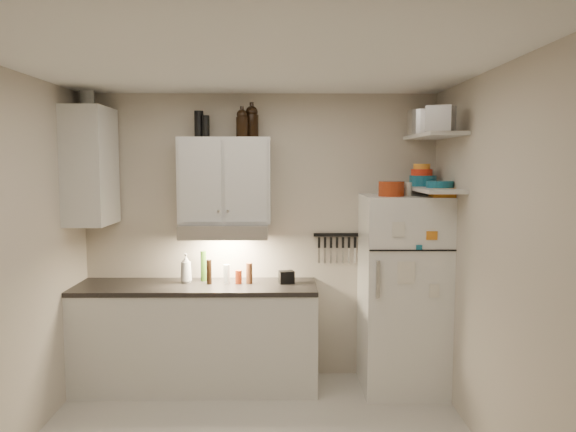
{
  "coord_description": "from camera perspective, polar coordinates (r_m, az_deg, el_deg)",
  "views": [
    {
      "loc": [
        0.21,
        -3.62,
        1.98
      ],
      "look_at": [
        0.25,
        0.9,
        1.55
      ],
      "focal_mm": 35.0,
      "sensor_mm": 36.0,
      "label": 1
    }
  ],
  "objects": [
    {
      "name": "caddy",
      "position": [
        4.97,
        -0.15,
        -6.23
      ],
      "size": [
        0.15,
        0.12,
        0.11
      ],
      "primitive_type": "cube",
      "rotation": [
        0.0,
        0.0,
        0.22
      ],
      "color": "black",
      "rests_on": "countertop"
    },
    {
      "name": "bowl_orange",
      "position": [
        5.06,
        13.43,
        4.34
      ],
      "size": [
        0.19,
        0.19,
        0.06
      ],
      "primitive_type": "cylinder",
      "color": "red",
      "rests_on": "bowl_teal"
    },
    {
      "name": "back_wall",
      "position": [
        5.18,
        -2.83,
        -2.11
      ],
      "size": [
        3.2,
        0.02,
        2.6
      ],
      "primitive_type": "cube",
      "color": "#BCB1A0",
      "rests_on": "ground"
    },
    {
      "name": "right_wall",
      "position": [
        3.94,
        20.4,
        -4.86
      ],
      "size": [
        0.02,
        3.0,
        2.6
      ],
      "primitive_type": "cube",
      "color": "#BCB1A0",
      "rests_on": "ground"
    },
    {
      "name": "oil_bottle",
      "position": [
        5.11,
        -8.58,
        -5.05
      ],
      "size": [
        0.07,
        0.07,
        0.27
      ],
      "primitive_type": "cylinder",
      "rotation": [
        0.0,
        0.0,
        0.34
      ],
      "color": "#305816",
      "rests_on": "countertop"
    },
    {
      "name": "thermos_b",
      "position": [
        5.08,
        -9.03,
        9.18
      ],
      "size": [
        0.09,
        0.09,
        0.23
      ],
      "primitive_type": "cylinder",
      "rotation": [
        0.0,
        0.0,
        0.15
      ],
      "color": "black",
      "rests_on": "upper_cabinet"
    },
    {
      "name": "range_hood",
      "position": [
        4.95,
        -6.42,
        -1.44
      ],
      "size": [
        0.76,
        0.46,
        0.12
      ],
      "primitive_type": "cube",
      "color": "silver",
      "rests_on": "back_wall"
    },
    {
      "name": "bowl_yellow",
      "position": [
        5.06,
        13.44,
        4.92
      ],
      "size": [
        0.15,
        0.15,
        0.05
      ],
      "primitive_type": "cylinder",
      "color": "orange",
      "rests_on": "bowl_orange"
    },
    {
      "name": "countertop",
      "position": [
        5.0,
        -9.32,
        -7.12
      ],
      "size": [
        2.1,
        0.62,
        0.04
      ],
      "primitive_type": "cube",
      "color": "black",
      "rests_on": "base_cabinet"
    },
    {
      "name": "clear_bottle",
      "position": [
        4.99,
        -6.26,
        -5.87
      ],
      "size": [
        0.06,
        0.06,
        0.17
      ],
      "primitive_type": "cylinder",
      "rotation": [
        0.0,
        0.0,
        -0.13
      ],
      "color": "silver",
      "rests_on": "countertop"
    },
    {
      "name": "upper_cabinet",
      "position": [
        4.98,
        -6.39,
        3.62
      ],
      "size": [
        0.8,
        0.33,
        0.75
      ],
      "primitive_type": "cube",
      "color": "silver",
      "rests_on": "back_wall"
    },
    {
      "name": "book_stack",
      "position": [
        4.77,
        15.39,
        2.33
      ],
      "size": [
        0.2,
        0.24,
        0.08
      ],
      "primitive_type": "cube",
      "rotation": [
        0.0,
        0.0,
        -0.08
      ],
      "color": "orange",
      "rests_on": "fridge"
    },
    {
      "name": "spice_jar",
      "position": [
        4.85,
        12.06,
        2.68
      ],
      "size": [
        0.07,
        0.07,
        0.11
      ],
      "primitive_type": "cylinder",
      "rotation": [
        0.0,
        0.0,
        -0.07
      ],
      "color": "silver",
      "rests_on": "fridge"
    },
    {
      "name": "shelf_lo",
      "position": [
        4.81,
        14.45,
        2.64
      ],
      "size": [
        0.3,
        0.95,
        0.03
      ],
      "primitive_type": "cube",
      "color": "silver",
      "rests_on": "right_wall"
    },
    {
      "name": "pepper_mill",
      "position": [
        4.97,
        -3.96,
        -5.83
      ],
      "size": [
        0.06,
        0.06,
        0.18
      ],
      "primitive_type": "cylinder",
      "rotation": [
        0.0,
        0.0,
        0.14
      ],
      "color": "brown",
      "rests_on": "countertop"
    },
    {
      "name": "shelf_hi",
      "position": [
        4.81,
        14.57,
        7.89
      ],
      "size": [
        0.3,
        0.95,
        0.03
      ],
      "primitive_type": "cube",
      "color": "silver",
      "rests_on": "right_wall"
    },
    {
      "name": "side_jar",
      "position": [
        5.25,
        -19.74,
        11.16
      ],
      "size": [
        0.16,
        0.16,
        0.16
      ],
      "primitive_type": "cylinder",
      "rotation": [
        0.0,
        0.0,
        0.35
      ],
      "color": "silver",
      "rests_on": "side_cabinet"
    },
    {
      "name": "side_cabinet",
      "position": [
        5.09,
        -19.43,
        4.79
      ],
      "size": [
        0.33,
        0.55,
        1.0
      ],
      "primitive_type": "cube",
      "color": "silver",
      "rests_on": "left_wall"
    },
    {
      "name": "tin_a",
      "position": [
        4.82,
        15.53,
        9.34
      ],
      "size": [
        0.23,
        0.21,
        0.22
      ],
      "primitive_type": "cube",
      "rotation": [
        0.0,
        0.0,
        0.06
      ],
      "color": "#AAAAAD",
      "rests_on": "shelf_hi"
    },
    {
      "name": "vinegar_bottle",
      "position": [
        4.97,
        -8.02,
        -5.65
      ],
      "size": [
        0.06,
        0.06,
        0.22
      ],
      "primitive_type": "cylinder",
      "rotation": [
        0.0,
        0.0,
        -0.43
      ],
      "color": "black",
      "rests_on": "countertop"
    },
    {
      "name": "bowl_teal",
      "position": [
        5.07,
        13.54,
        3.5
      ],
      "size": [
        0.23,
        0.23,
        0.09
      ],
      "primitive_type": "cylinder",
      "color": "#16617C",
      "rests_on": "shelf_lo"
    },
    {
      "name": "base_cabinet",
      "position": [
        5.12,
        -9.23,
        -12.15
      ],
      "size": [
        2.1,
        0.6,
        0.88
      ],
      "primitive_type": "cube",
      "color": "silver",
      "rests_on": "floor"
    },
    {
      "name": "tin_b",
      "position": [
        4.43,
        15.21,
        9.51
      ],
      "size": [
        0.25,
        0.25,
        0.19
      ],
      "primitive_type": "cube",
      "rotation": [
        0.0,
        0.0,
        -0.43
      ],
      "color": "#AAAAAD",
      "rests_on": "shelf_hi"
    },
    {
      "name": "red_jar",
      "position": [
        4.97,
        -5.05,
        -6.19
      ],
      "size": [
        0.07,
        0.07,
        0.12
      ],
      "primitive_type": "cylinder",
      "rotation": [
        0.0,
        0.0,
        -0.19
      ],
      "color": "maroon",
      "rests_on": "countertop"
    },
    {
      "name": "ceiling",
      "position": [
        3.68,
        -3.91,
        15.28
      ],
      "size": [
        3.2,
        3.0,
        0.02
      ],
      "primitive_type": "cube",
      "color": "white",
      "rests_on": "ground"
    },
    {
      "name": "thermos_a",
      "position": [
        5.03,
        -8.36,
        8.98
      ],
      "size": [
        0.09,
        0.09,
        0.19
      ],
      "primitive_type": "cylinder",
      "rotation": [
        0.0,
        0.0,
        -0.38
      ],
      "color": "black",
      "rests_on": "upper_cabinet"
    },
    {
      "name": "fridge",
      "position": [
        5.02,
        11.57,
        -7.69
      ],
      "size": [
        0.7,
        0.68,
        1.7
      ],
      "primitive_type": "cube",
      "color": "white",
      "rests_on": "floor"
    },
    {
      "name": "stock_pot",
      "position": [
        5.08,
        13.74,
        9.17
      ],
      "size": [
        0.38,
        0.38,
        0.22
      ],
      "primitive_type": "cylinder",
      "rotation": [
        0.0,
        0.0,
        0.3
      ],
      "color": "silver",
      "rests_on": "shelf_hi"
    },
    {
      "name": "plates",
      "position": [
        4.77,
        15.17,
        3.12
      ],
      "size": [
        0.26,
        0.26,
        0.06
      ],
      "primitive_type": "cylinder",
      "rotation": [
        0.0,
        0.0,
        0.22
      ],
      "color": "#16617C",
      "rests_on": "shelf_lo"
    },
    {
      "name": "growler_b",
      "position": [
        5.02,
        -3.71,
        9.57
      ],
      "size": [
        0.12,
        0.12,
        0.29
      ],
      "primitive_type": null,
      "rotation": [
        0.0,
        0.0,
        0.0
      ],
      "color": "black",
      "rests_on": "upper_cabinet"
    },
    {
      "name": "growler_a",
      "position": [
        4.92,
        -4.7,
        9.41
      ],
      "size": [
        0.12,
        0.12,
        0.24
      ],
      "primitive_type": null,
      "rotation": [
        0.0,
        0.0,
        -0.19
      ],
      "color": "black",
      "rests_on": "upper_cabinet"
    },
    {
      "name": "soap_bottle",
      "position": [
        5.06,
        -10.33,
        -5.06
      ],
      "size": [
        0.14,
        0.14,
        0.29
      ],
      "primitive_type": "imported",
      "rotation": [
        0.0,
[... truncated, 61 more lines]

